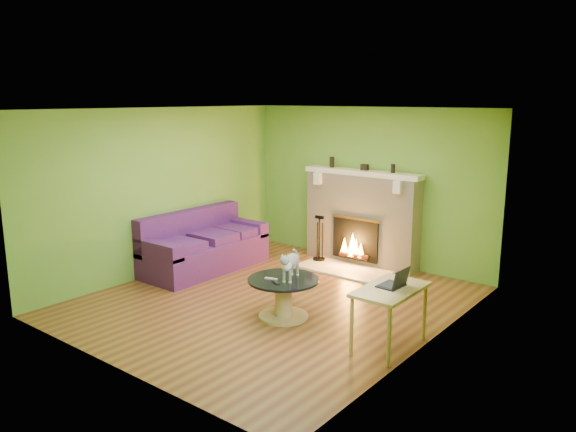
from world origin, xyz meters
name	(u,v)px	position (x,y,z in m)	size (l,w,h in m)	color
floor	(273,301)	(0.00, 0.00, 0.00)	(5.00, 5.00, 0.00)	brown
ceiling	(272,109)	(0.00, 0.00, 2.60)	(5.00, 5.00, 0.00)	white
wall_back	(368,186)	(0.00, 2.50, 1.30)	(5.00, 5.00, 0.00)	#5C9530
wall_front	(110,247)	(0.00, -2.50, 1.30)	(5.00, 5.00, 0.00)	#5C9530
wall_left	(162,191)	(-2.25, 0.00, 1.30)	(5.00, 5.00, 0.00)	#5C9530
wall_right	(431,233)	(2.25, 0.00, 1.30)	(5.00, 5.00, 0.00)	#5C9530
window_frame	(391,226)	(2.24, -0.90, 1.55)	(1.20, 1.20, 0.00)	silver
window_pane	(391,225)	(2.23, -0.90, 1.55)	(1.06, 1.06, 0.00)	white
fireplace	(361,218)	(0.00, 2.32, 0.77)	(2.10, 0.46, 1.58)	#C1B4A0
hearth	(344,269)	(0.00, 1.80, 0.01)	(1.50, 0.75, 0.03)	beige
mantel	(362,173)	(0.00, 2.30, 1.54)	(2.10, 0.28, 0.08)	silver
sofa	(202,247)	(-1.86, 0.44, 0.37)	(0.95, 2.11, 0.95)	#46175A
coffee_table	(283,295)	(0.48, -0.36, 0.30)	(0.91, 0.91, 0.51)	tan
desk	(390,295)	(1.95, -0.31, 0.61)	(0.55, 0.94, 0.70)	tan
cat	(291,264)	(0.56, -0.31, 0.71)	(0.23, 0.61, 0.38)	slate
remote_silver	(271,279)	(0.38, -0.48, 0.52)	(0.17, 0.04, 0.02)	#97979A
remote_black	(276,282)	(0.50, -0.54, 0.52)	(0.16, 0.04, 0.02)	black
laptop	(391,276)	(1.93, -0.26, 0.81)	(0.27, 0.31, 0.23)	black
fire_tools	(319,238)	(-0.59, 1.95, 0.42)	(0.21, 0.21, 0.77)	black
mantel_vase_left	(332,162)	(-0.61, 2.33, 1.67)	(0.08, 0.08, 0.18)	black
mantel_vase_right	(393,168)	(0.55, 2.33, 1.65)	(0.07, 0.07, 0.14)	black
mantel_box	(365,167)	(0.03, 2.33, 1.63)	(0.12, 0.08, 0.10)	black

